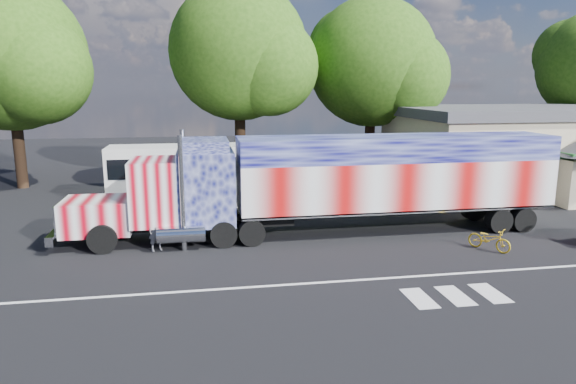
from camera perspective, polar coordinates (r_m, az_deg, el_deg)
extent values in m
plane|color=black|center=(20.29, 1.46, -6.96)|extent=(100.00, 100.00, 0.00)
cube|color=silver|center=(17.53, 3.42, -10.02)|extent=(30.00, 0.15, 0.01)
cube|color=silver|center=(16.81, 14.39, -11.36)|extent=(0.70, 1.60, 0.01)
cube|color=silver|center=(17.32, 18.08, -10.88)|extent=(0.70, 1.60, 0.01)
cube|color=silver|center=(17.89, 21.54, -10.40)|extent=(0.70, 1.60, 0.01)
cube|color=black|center=(22.29, -11.67, -3.50)|extent=(9.49, 1.05, 0.32)
cube|color=#D47782|center=(22.54, -20.33, -2.44)|extent=(2.74, 2.32, 1.37)
cube|color=silver|center=(22.85, -23.85, -2.54)|extent=(0.13, 2.00, 1.22)
cube|color=silver|center=(23.07, -24.22, -4.20)|extent=(0.32, 2.64, 0.38)
cube|color=#D47782|center=(22.03, -14.57, 0.13)|extent=(1.90, 2.64, 2.64)
cube|color=black|center=(22.03, -16.95, 1.25)|extent=(0.06, 2.22, 0.95)
cube|color=#4B518A|center=(21.93, -9.09, 0.59)|extent=(2.32, 2.64, 3.06)
cube|color=#4B518A|center=(21.66, -9.23, 5.11)|extent=(1.90, 2.53, 0.53)
cylinder|color=silver|center=(23.30, -11.48, 1.15)|extent=(0.21, 0.21, 4.64)
cylinder|color=silver|center=(20.57, -11.66, -0.24)|extent=(0.21, 0.21, 4.64)
cylinder|color=silver|center=(23.63, -11.57, -2.76)|extent=(1.90, 0.70, 0.70)
cylinder|color=silver|center=(20.99, -11.77, -4.61)|extent=(1.90, 0.70, 0.70)
cylinder|color=black|center=(21.56, -19.92, -4.93)|extent=(1.16, 0.37, 1.16)
cylinder|color=black|center=(23.76, -18.98, -3.36)|extent=(1.16, 0.37, 1.16)
cylinder|color=black|center=(21.28, -7.17, -4.61)|extent=(1.10, 0.58, 1.10)
cylinder|color=black|center=(23.41, -7.44, -3.10)|extent=(1.10, 0.58, 1.10)
cylinder|color=black|center=(21.36, -4.05, -4.48)|extent=(1.10, 0.58, 1.10)
cylinder|color=black|center=(23.49, -4.61, -3.00)|extent=(1.10, 0.58, 1.10)
cube|color=black|center=(23.85, 11.75, -1.86)|extent=(13.71, 1.16, 0.32)
cube|color=#DA7B7B|center=(23.60, 11.87, 1.01)|extent=(14.13, 2.74, 2.11)
cube|color=#424791|center=(23.36, 12.03, 4.82)|extent=(14.13, 2.74, 1.05)
cube|color=silver|center=(23.81, 11.76, -1.49)|extent=(14.13, 2.74, 0.13)
cube|color=silver|center=(26.94, 26.09, 2.50)|extent=(0.04, 2.64, 3.06)
cylinder|color=black|center=(25.03, 22.36, -2.93)|extent=(1.10, 0.58, 1.10)
cylinder|color=black|center=(26.87, 19.88, -1.79)|extent=(1.10, 0.58, 1.10)
cylinder|color=black|center=(25.66, 24.56, -2.77)|extent=(1.10, 0.58, 1.10)
cylinder|color=black|center=(27.46, 21.98, -1.67)|extent=(1.10, 0.58, 1.10)
cube|color=silver|center=(28.79, -8.12, 1.91)|extent=(11.38, 2.46, 3.32)
cube|color=black|center=(28.69, -8.16, 3.12)|extent=(11.00, 2.52, 1.04)
cube|color=black|center=(29.02, -8.05, -0.49)|extent=(11.38, 2.46, 0.24)
cube|color=black|center=(29.16, -19.37, 1.77)|extent=(0.06, 2.18, 1.33)
cylinder|color=black|center=(28.05, -16.71, -1.19)|extent=(0.95, 0.28, 0.95)
cylinder|color=black|center=(30.36, -16.21, -0.21)|extent=(0.95, 0.28, 0.95)
cylinder|color=black|center=(28.08, -2.16, -0.69)|extent=(0.95, 0.28, 0.95)
cylinder|color=black|center=(30.38, -2.77, 0.25)|extent=(0.95, 0.28, 0.95)
cylinder|color=black|center=(28.20, -0.45, -0.63)|extent=(0.95, 0.28, 0.95)
cylinder|color=black|center=(30.49, -1.18, 0.31)|extent=(0.95, 0.28, 0.95)
cube|color=beige|center=(38.40, 28.59, 4.00)|extent=(22.00, 10.00, 4.60)
cube|color=#46464B|center=(38.21, 28.97, 7.86)|extent=(22.40, 10.40, 0.60)
cube|color=#1E5926|center=(29.69, 22.43, 2.89)|extent=(1.60, 0.08, 1.20)
cube|color=#1E5926|center=(32.00, 28.51, 2.93)|extent=(1.60, 0.08, 1.20)
imported|color=slate|center=(21.18, -14.45, -4.10)|extent=(0.74, 0.62, 1.71)
imported|color=gold|center=(22.20, 21.46, -4.89)|extent=(1.50, 1.79, 0.92)
sphere|color=#345F16|center=(46.84, 28.78, 13.26)|extent=(5.35, 5.35, 5.35)
cylinder|color=black|center=(37.22, -27.81, 5.51)|extent=(0.70, 0.70, 6.71)
sphere|color=#345F16|center=(37.14, -28.56, 13.23)|extent=(9.37, 9.37, 9.37)
sphere|color=#345F16|center=(35.21, -26.19, 12.05)|extent=(6.56, 6.56, 6.56)
cylinder|color=black|center=(36.89, 9.07, 6.48)|extent=(0.70, 0.70, 6.47)
sphere|color=#345F16|center=(36.79, 9.32, 14.03)|extent=(8.79, 8.79, 8.79)
sphere|color=#345F16|center=(36.14, 12.67, 12.48)|extent=(6.15, 6.15, 6.15)
sphere|color=#345F16|center=(37.69, 6.73, 15.45)|extent=(5.71, 5.71, 5.71)
cylinder|color=black|center=(34.09, -5.33, 6.56)|extent=(0.70, 0.70, 6.95)
sphere|color=#345F16|center=(34.03, -5.50, 15.33)|extent=(8.81, 8.81, 8.81)
sphere|color=#345F16|center=(32.86, -2.13, 13.77)|extent=(6.16, 6.16, 6.16)
sphere|color=#345F16|center=(35.34, -7.94, 16.75)|extent=(5.72, 5.72, 5.72)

